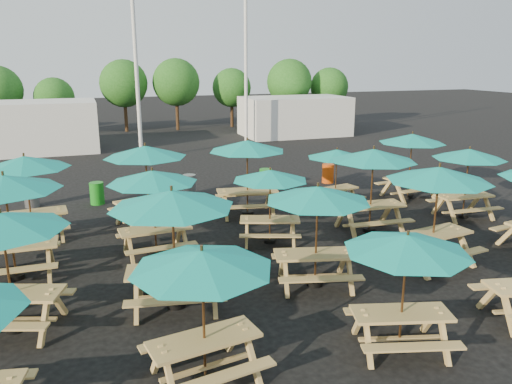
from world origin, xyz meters
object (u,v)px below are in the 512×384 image
object	(u,v)px
picnic_unit_10	(270,179)
waste_bin_1	(97,193)
picnic_unit_3	(25,166)
waste_bin_4	(328,173)
picnic_unit_11	(247,149)
picnic_unit_1	(2,227)
picnic_unit_5	(172,205)
waste_bin_0	(31,196)
picnic_unit_9	(318,199)
picnic_unit_2	(5,188)
picnic_unit_4	(202,266)
picnic_unit_8	(407,249)
picnic_unit_19	(412,142)
picnic_unit_13	(439,179)
picnic_unit_6	(153,181)
picnic_unit_7	(145,155)
waste_bin_2	(189,185)
picnic_unit_18	(469,157)
picnic_unit_15	(337,156)
picnic_unit_14	(373,159)
waste_bin_3	(266,179)

from	to	relation	value
picnic_unit_10	waste_bin_1	size ratio (longest dim) A/B	3.41
picnic_unit_3	waste_bin_4	size ratio (longest dim) A/B	3.37
picnic_unit_11	picnic_unit_1	bearing A→B (deg)	-130.41
picnic_unit_5	waste_bin_0	size ratio (longest dim) A/B	3.72
picnic_unit_9	picnic_unit_11	xyz separation A→B (m)	(0.26, 5.68, 0.14)
picnic_unit_2	picnic_unit_4	bearing A→B (deg)	-57.43
picnic_unit_1	picnic_unit_8	xyz separation A→B (m)	(6.58, -3.01, -0.17)
picnic_unit_19	picnic_unit_9	bearing A→B (deg)	-146.48
picnic_unit_4	picnic_unit_13	bearing A→B (deg)	13.08
picnic_unit_6	waste_bin_1	distance (m)	6.03
picnic_unit_7	waste_bin_2	world-z (taller)	picnic_unit_7
picnic_unit_9	picnic_unit_18	size ratio (longest dim) A/B	1.18
picnic_unit_4	picnic_unit_8	bearing A→B (deg)	-14.19
picnic_unit_4	picnic_unit_1	bearing A→B (deg)	129.32
picnic_unit_1	picnic_unit_15	size ratio (longest dim) A/B	1.23
picnic_unit_14	picnic_unit_1	bearing A→B (deg)	-160.12
waste_bin_1	waste_bin_3	xyz separation A→B (m)	(6.52, 0.11, 0.00)
picnic_unit_10	waste_bin_1	world-z (taller)	picnic_unit_10
picnic_unit_3	waste_bin_2	size ratio (longest dim) A/B	3.37
picnic_unit_7	picnic_unit_18	bearing A→B (deg)	-33.56
picnic_unit_1	waste_bin_2	bearing A→B (deg)	77.91
picnic_unit_8	waste_bin_2	world-z (taller)	picnic_unit_8
picnic_unit_5	picnic_unit_9	bearing A→B (deg)	9.90
picnic_unit_14	waste_bin_4	bearing A→B (deg)	78.11
picnic_unit_9	picnic_unit_18	bearing A→B (deg)	38.67
picnic_unit_13	waste_bin_3	distance (m)	8.96
picnic_unit_3	waste_bin_3	distance (m)	9.25
picnic_unit_5	waste_bin_3	world-z (taller)	picnic_unit_5
picnic_unit_4	picnic_unit_9	xyz separation A→B (m)	(3.23, 2.58, 0.10)
picnic_unit_5	picnic_unit_15	distance (m)	8.59
picnic_unit_9	waste_bin_0	world-z (taller)	picnic_unit_9
picnic_unit_11	picnic_unit_15	distance (m)	3.21
waste_bin_4	picnic_unit_3	bearing A→B (deg)	-163.22
picnic_unit_1	picnic_unit_18	size ratio (longest dim) A/B	1.24
picnic_unit_14	picnic_unit_3	bearing A→B (deg)	168.84
picnic_unit_19	waste_bin_1	world-z (taller)	picnic_unit_19
waste_bin_1	waste_bin_2	size ratio (longest dim) A/B	1.00
picnic_unit_11	waste_bin_0	bearing A→B (deg)	163.08
picnic_unit_4	picnic_unit_8	xyz separation A→B (m)	(3.50, -0.30, -0.06)
picnic_unit_2	waste_bin_2	size ratio (longest dim) A/B	3.20
picnic_unit_2	picnic_unit_18	world-z (taller)	picnic_unit_2
picnic_unit_15	picnic_unit_1	bearing A→B (deg)	-163.64
waste_bin_2	waste_bin_4	xyz separation A→B (m)	(5.95, 0.03, 0.00)
picnic_unit_1	picnic_unit_9	distance (m)	6.31
picnic_unit_11	waste_bin_4	distance (m)	5.89
picnic_unit_6	picnic_unit_19	xyz separation A→B (m)	(9.84, 2.67, 0.08)
picnic_unit_6	picnic_unit_11	distance (m)	4.36
waste_bin_2	picnic_unit_6	bearing A→B (deg)	-110.33
picnic_unit_4	picnic_unit_15	world-z (taller)	picnic_unit_4
picnic_unit_4	picnic_unit_8	world-z (taller)	picnic_unit_4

